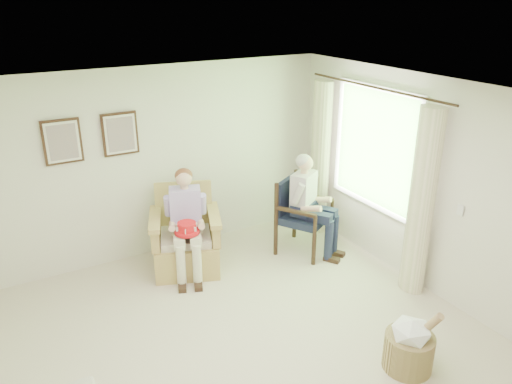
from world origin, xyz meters
TOP-DOWN VIEW (x-y plane):
  - floor at (0.00, 0.00)m, footprint 5.50×5.50m
  - back_wall at (0.00, 2.75)m, footprint 5.00×0.04m
  - right_wall at (2.50, 0.00)m, footprint 0.04×5.50m
  - ceiling at (0.00, 0.00)m, footprint 5.00×5.50m
  - window at (2.46, 1.20)m, footprint 0.13×2.50m
  - curtain_left at (2.33, 0.22)m, footprint 0.34×0.34m
  - curtain_right at (2.33, 2.18)m, footprint 0.34×0.34m
  - framed_print_left at (-1.15, 2.71)m, footprint 0.45×0.05m
  - framed_print_right at (-0.45, 2.71)m, footprint 0.45×0.05m
  - wicker_armchair at (0.10, 2.11)m, footprint 0.86×0.85m
  - wood_armchair at (1.74, 1.80)m, footprint 0.68×0.64m
  - person_wicker at (0.10, 1.97)m, footprint 0.40×0.63m
  - person_dark at (1.74, 1.63)m, footprint 0.40×0.62m
  - red_hat at (0.01, 1.78)m, footprint 0.31×0.31m
  - hatbox at (1.24, -0.79)m, footprint 0.57×0.57m

SIDE VIEW (x-z plane):
  - floor at x=0.00m, z-range 0.00..0.00m
  - hatbox at x=1.24m, z-range -0.08..0.63m
  - wicker_armchair at x=0.10m, z-range -0.20..0.90m
  - wood_armchair at x=1.74m, z-range 0.05..1.09m
  - red_hat at x=0.01m, z-range 0.66..0.80m
  - person_wicker at x=0.10m, z-range 0.12..1.50m
  - person_dark at x=1.74m, z-range 0.13..1.54m
  - curtain_left at x=2.33m, z-range 0.00..2.30m
  - curtain_right at x=2.33m, z-range 0.00..2.30m
  - back_wall at x=0.00m, z-range 0.00..2.60m
  - right_wall at x=2.50m, z-range 0.00..2.60m
  - window at x=2.46m, z-range 0.77..2.40m
  - framed_print_left at x=-1.15m, z-range 1.51..2.06m
  - framed_print_right at x=-0.45m, z-range 1.51..2.06m
  - ceiling at x=0.00m, z-range 2.59..2.61m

